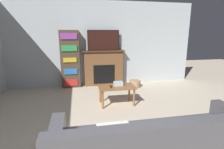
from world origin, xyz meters
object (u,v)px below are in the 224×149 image
storage_basket (135,84)px  coffee_table (117,89)px  fireplace (104,68)px  bookshelf (70,59)px  tv (103,40)px

storage_basket → coffee_table: bearing=-124.8°
fireplace → storage_basket: (0.94, -0.45, -0.47)m
storage_basket → bookshelf: bearing=168.0°
tv → coffee_table: 2.02m
coffee_table → fireplace: bearing=91.8°
fireplace → bookshelf: 1.11m
fireplace → tv: bearing=-90.0°
bookshelf → storage_basket: size_ratio=4.97×
coffee_table → storage_basket: size_ratio=2.40×
fireplace → coffee_table: (0.05, -1.72, -0.20)m
storage_basket → fireplace: bearing=154.4°
coffee_table → tv: bearing=91.8°
tv → bookshelf: bearing=-179.8°
fireplace → storage_basket: 1.14m
fireplace → coffee_table: bearing=-88.2°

